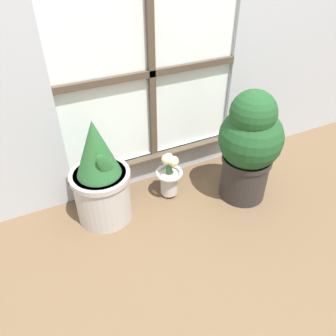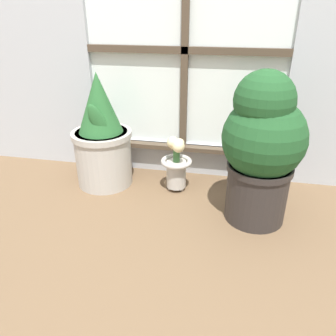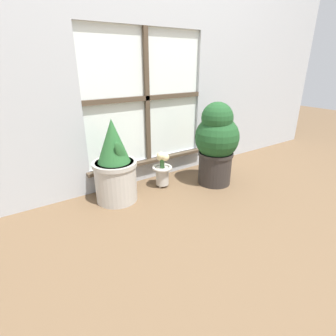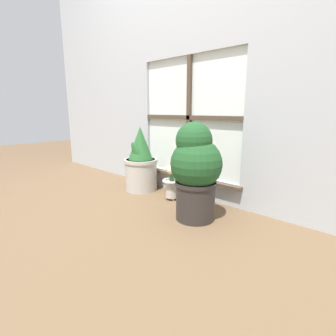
{
  "view_description": "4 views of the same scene",
  "coord_description": "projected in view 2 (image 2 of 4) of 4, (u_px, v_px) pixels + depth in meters",
  "views": [
    {
      "loc": [
        -0.66,
        -1.02,
        1.32
      ],
      "look_at": [
        -0.03,
        0.28,
        0.23
      ],
      "focal_mm": 35.0,
      "sensor_mm": 36.0,
      "label": 1
    },
    {
      "loc": [
        0.26,
        -1.18,
        0.88
      ],
      "look_at": [
        -0.02,
        0.22,
        0.17
      ],
      "focal_mm": 35.0,
      "sensor_mm": 36.0,
      "label": 2
    },
    {
      "loc": [
        -1.05,
        -1.3,
        0.94
      ],
      "look_at": [
        0.03,
        0.28,
        0.17
      ],
      "focal_mm": 28.0,
      "sensor_mm": 36.0,
      "label": 3
    },
    {
      "loc": [
        1.45,
        -1.23,
        0.74
      ],
      "look_at": [
        0.04,
        0.23,
        0.29
      ],
      "focal_mm": 28.0,
      "sensor_mm": 36.0,
      "label": 4
    }
  ],
  "objects": [
    {
      "name": "potted_plant_left",
      "position": [
        102.0,
        138.0,
        1.71
      ],
      "size": [
        0.31,
        0.31,
        0.6
      ],
      "color": "#B7B2A8",
      "rests_on": "ground_plane"
    },
    {
      "name": "potted_plant_right",
      "position": [
        262.0,
        147.0,
        1.37
      ],
      "size": [
        0.35,
        0.35,
        0.67
      ],
      "color": "#2D2826",
      "rests_on": "ground_plane"
    },
    {
      "name": "ground_plane",
      "position": [
        164.0,
        224.0,
        1.47
      ],
      "size": [
        10.0,
        10.0,
        0.0
      ],
      "primitive_type": "plane",
      "color": "brown"
    },
    {
      "name": "flower_vase",
      "position": [
        176.0,
        163.0,
        1.69
      ],
      "size": [
        0.16,
        0.16,
        0.3
      ],
      "color": "#BCB7AD",
      "rests_on": "ground_plane"
    }
  ]
}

